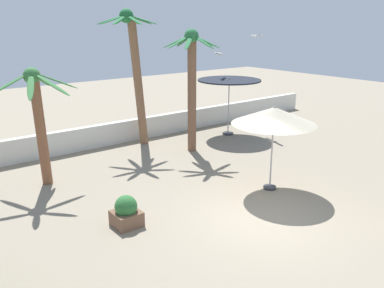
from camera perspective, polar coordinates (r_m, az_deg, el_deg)
The scene contains 10 objects.
ground_plane at distance 11.58m, azimuth 9.78°, elevation -10.21°, with size 56.00×56.00×0.00m, color gray.
boundary_wall at distance 18.21m, azimuth -11.39°, elevation 1.39°, with size 25.20×0.30×0.96m, color silver.
patio_umbrella_0 at distance 19.19m, azimuth 5.21°, elevation 8.51°, with size 2.94×2.94×2.73m.
patio_umbrella_1 at distance 12.83m, azimuth 11.36°, elevation 3.87°, with size 2.63×2.63×2.73m.
palm_tree_0 at distance 13.86m, azimuth -20.73°, elevation 4.30°, with size 2.89×2.66×3.86m.
palm_tree_1 at distance 17.47m, azimuth -8.02°, elevation 11.10°, with size 2.56×2.55×5.70m.
palm_tree_2 at distance 16.49m, azimuth -0.03°, elevation 9.37°, with size 2.28×2.27×4.94m.
seagull_0 at distance 19.82m, azimuth 3.80°, elevation 12.46°, with size 0.88×0.76×0.14m.
seagull_1 at distance 20.45m, azimuth 8.75°, elevation 14.68°, with size 0.53×1.33×0.15m.
planter at distance 11.03m, azimuth -9.16°, elevation -9.38°, with size 0.70×0.70×0.85m.
Camera 1 is at (-7.80, -6.80, 5.20)m, focal length 38.21 mm.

